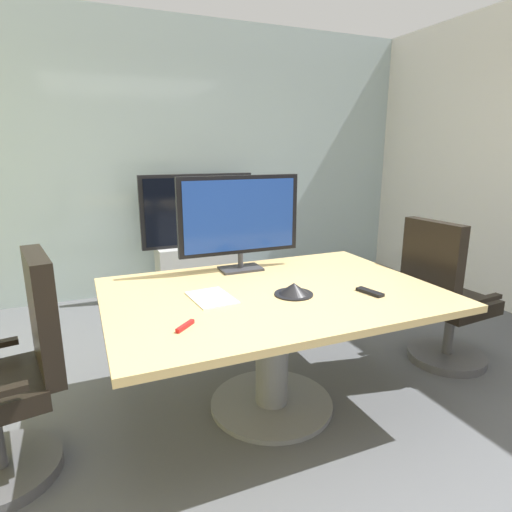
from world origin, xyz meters
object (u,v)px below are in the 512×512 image
at_px(wall_display_unit, 199,255).
at_px(office_chair_left, 11,387).
at_px(conference_phone, 294,290).
at_px(office_chair_right, 443,306).
at_px(remote_control, 370,292).
at_px(tv_monitor, 240,218).
at_px(conference_table, 272,319).

bearing_deg(wall_display_unit, office_chair_left, -124.63).
relative_size(wall_display_unit, conference_phone, 5.95).
bearing_deg(office_chair_right, wall_display_unit, 23.91).
bearing_deg(remote_control, wall_display_unit, 84.92).
relative_size(tv_monitor, conference_phone, 3.82).
distance_m(office_chair_left, conference_phone, 1.50).
distance_m(tv_monitor, wall_display_unit, 1.87).
relative_size(tv_monitor, wall_display_unit, 0.64).
height_order(office_chair_right, wall_display_unit, wall_display_unit).
xyz_separation_m(tv_monitor, remote_control, (0.51, -0.75, -0.35)).
distance_m(office_chair_right, conference_phone, 1.34).
bearing_deg(conference_phone, office_chair_right, 5.14).
distance_m(office_chair_right, tv_monitor, 1.61).
distance_m(conference_table, office_chair_right, 1.38).
bearing_deg(office_chair_right, office_chair_left, 85.37).
bearing_deg(office_chair_right, conference_table, 85.45).
bearing_deg(office_chair_left, conference_phone, 75.69).
bearing_deg(tv_monitor, wall_display_unit, 84.16).
height_order(office_chair_left, remote_control, office_chair_left).
bearing_deg(remote_control, office_chair_right, 4.20).
distance_m(conference_table, office_chair_left, 1.38).
xyz_separation_m(office_chair_left, office_chair_right, (2.75, 0.01, 0.00)).
bearing_deg(conference_table, conference_phone, -54.65).
bearing_deg(conference_table, office_chair_right, 0.20).
relative_size(conference_table, wall_display_unit, 1.45).
bearing_deg(remote_control, conference_table, 139.25).
bearing_deg(conference_phone, tv_monitor, 98.99).
relative_size(office_chair_right, remote_control, 6.41).
xyz_separation_m(office_chair_left, tv_monitor, (1.36, 0.49, 0.66)).
relative_size(conference_table, office_chair_left, 1.74).
bearing_deg(tv_monitor, remote_control, -56.05).
bearing_deg(wall_display_unit, conference_phone, -92.02).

